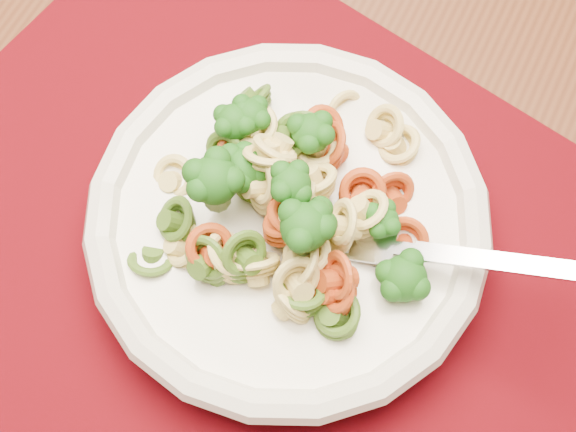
% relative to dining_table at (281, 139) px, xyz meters
% --- Properties ---
extents(dining_table, '(1.46, 0.97, 0.75)m').
position_rel_dining_table_xyz_m(dining_table, '(0.00, 0.00, 0.00)').
color(dining_table, '#522B17').
rests_on(dining_table, ground).
extents(placemat, '(0.54, 0.45, 0.00)m').
position_rel_dining_table_xyz_m(placemat, '(0.06, -0.13, 0.10)').
color(placemat, '#4C030C').
rests_on(placemat, dining_table).
extents(pasta_bowl, '(0.25, 0.25, 0.05)m').
position_rel_dining_table_xyz_m(pasta_bowl, '(0.06, -0.11, 0.13)').
color(pasta_bowl, silver).
rests_on(pasta_bowl, placemat).
extents(pasta_broccoli_heap, '(0.21, 0.21, 0.06)m').
position_rel_dining_table_xyz_m(pasta_broccoli_heap, '(0.06, -0.11, 0.15)').
color(pasta_broccoli_heap, '#D1B867').
rests_on(pasta_broccoli_heap, pasta_bowl).
extents(fork, '(0.18, 0.06, 0.08)m').
position_rel_dining_table_xyz_m(fork, '(0.12, -0.10, 0.15)').
color(fork, silver).
rests_on(fork, pasta_bowl).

